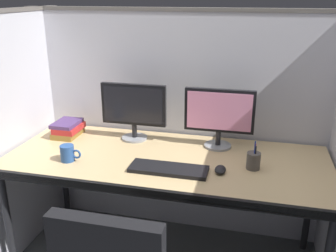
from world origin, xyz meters
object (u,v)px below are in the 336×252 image
object	(u,v)px
monitor_left	(134,108)
monitor_right	(219,114)
computer_mouse	(220,170)
desk	(166,166)
coffee_mug	(68,153)
book_stack	(68,129)
keyboard_main	(169,169)
pen_cup	(253,161)

from	to	relation	value
monitor_left	monitor_right	world-z (taller)	same
computer_mouse	desk	bearing A→B (deg)	161.92
coffee_mug	book_stack	distance (m)	0.41
monitor_right	coffee_mug	size ratio (longest dim) A/B	3.41
monitor_left	book_stack	distance (m)	0.49
keyboard_main	pen_cup	distance (m)	0.47
desk	pen_cup	world-z (taller)	pen_cup
keyboard_main	computer_mouse	size ratio (longest dim) A/B	4.48
monitor_left	monitor_right	xyz separation A→B (m)	(0.55, -0.00, 0.00)
book_stack	pen_cup	xyz separation A→B (m)	(1.24, -0.22, -0.00)
pen_cup	monitor_left	bearing A→B (deg)	160.97
computer_mouse	pen_cup	xyz separation A→B (m)	(0.17, 0.09, 0.03)
computer_mouse	coffee_mug	world-z (taller)	coffee_mug
pen_cup	book_stack	bearing A→B (deg)	169.99
desk	coffee_mug	world-z (taller)	coffee_mug
desk	book_stack	bearing A→B (deg)	164.85
desk	monitor_right	xyz separation A→B (m)	(0.28, 0.25, 0.27)
monitor_right	computer_mouse	xyz separation A→B (m)	(0.05, -0.36, -0.20)
desk	keyboard_main	xyz separation A→B (m)	(0.06, -0.16, 0.06)
pen_cup	desk	bearing A→B (deg)	177.73
monitor_left	book_stack	world-z (taller)	monitor_left
monitor_left	pen_cup	bearing A→B (deg)	-19.03
book_stack	monitor_left	bearing A→B (deg)	6.34
monitor_right	desk	bearing A→B (deg)	-138.62
monitor_right	pen_cup	size ratio (longest dim) A/B	2.58
coffee_mug	desk	bearing A→B (deg)	17.27
monitor_right	keyboard_main	xyz separation A→B (m)	(-0.22, -0.40, -0.20)
monitor_left	coffee_mug	xyz separation A→B (m)	(-0.26, -0.42, -0.17)
coffee_mug	book_stack	size ratio (longest dim) A/B	0.59
coffee_mug	monitor_right	bearing A→B (deg)	26.81
keyboard_main	book_stack	size ratio (longest dim) A/B	2.01
book_stack	monitor_right	bearing A→B (deg)	2.71
monitor_right	pen_cup	distance (m)	0.39
desk	monitor_right	size ratio (longest dim) A/B	4.42
desk	monitor_right	bearing A→B (deg)	41.38
computer_mouse	pen_cup	distance (m)	0.20
monitor_left	coffee_mug	world-z (taller)	monitor_left
desk	computer_mouse	distance (m)	0.36
monitor_right	computer_mouse	world-z (taller)	monitor_right
monitor_left	pen_cup	xyz separation A→B (m)	(0.78, -0.27, -0.17)
desk	book_stack	distance (m)	0.77
computer_mouse	keyboard_main	bearing A→B (deg)	-170.04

